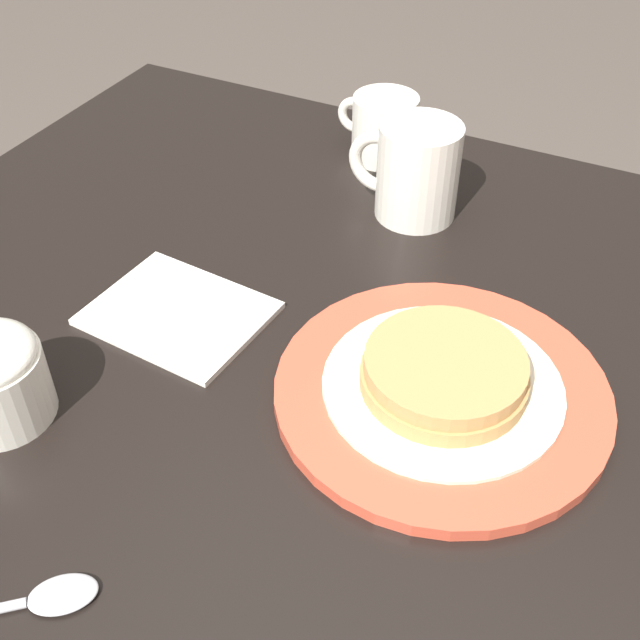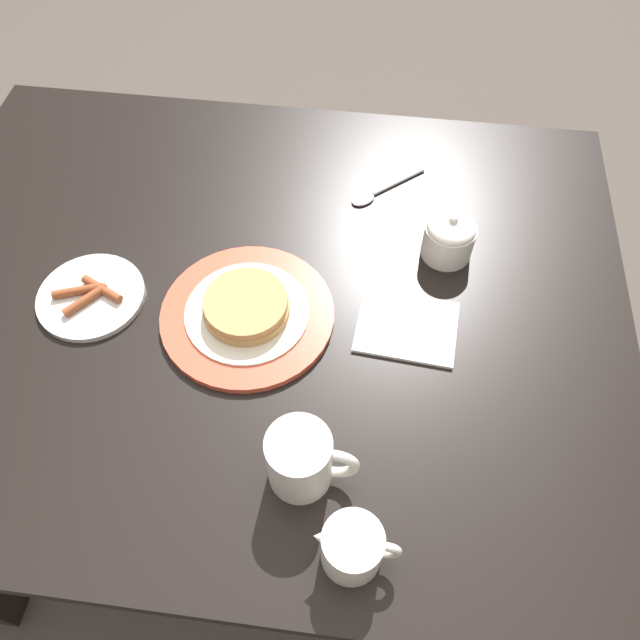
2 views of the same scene
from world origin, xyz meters
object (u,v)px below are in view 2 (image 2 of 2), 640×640
at_px(side_plate_bacon, 91,296).
at_px(spoon, 375,193).
at_px(creamer_pitcher, 352,547).
at_px(pancake_plate, 244,311).
at_px(napkin, 407,327).
at_px(coffee_mug, 302,460).
at_px(sugar_bowl, 449,237).

height_order(side_plate_bacon, spoon, side_plate_bacon).
xyz_separation_m(creamer_pitcher, spoon, (-0.02, 0.64, -0.04)).
distance_m(pancake_plate, napkin, 0.26).
bearing_deg(coffee_mug, napkin, 63.46).
bearing_deg(coffee_mug, sugar_bowl, 66.03).
xyz_separation_m(coffee_mug, spoon, (0.06, 0.55, -0.05)).
bearing_deg(sugar_bowl, pancake_plate, -151.14).
bearing_deg(coffee_mug, side_plate_bacon, 146.81).
height_order(pancake_plate, creamer_pitcher, creamer_pitcher).
xyz_separation_m(sugar_bowl, spoon, (-0.13, 0.12, -0.04)).
xyz_separation_m(side_plate_bacon, napkin, (0.51, 0.01, -0.00)).
height_order(side_plate_bacon, creamer_pitcher, creamer_pitcher).
bearing_deg(napkin, sugar_bowl, 70.29).
xyz_separation_m(coffee_mug, creamer_pitcher, (0.07, -0.10, -0.01)).
distance_m(napkin, spoon, 0.30).
relative_size(sugar_bowl, napkin, 0.54).
relative_size(pancake_plate, side_plate_bacon, 1.60).
relative_size(coffee_mug, spoon, 0.90).
xyz_separation_m(coffee_mug, napkin, (0.13, 0.26, -0.05)).
height_order(pancake_plate, spoon, pancake_plate).
xyz_separation_m(coffee_mug, sugar_bowl, (0.19, 0.42, -0.01)).
height_order(pancake_plate, coffee_mug, coffee_mug).
bearing_deg(creamer_pitcher, napkin, 81.35).
xyz_separation_m(side_plate_bacon, coffee_mug, (0.38, -0.25, 0.05)).
bearing_deg(sugar_bowl, napkin, -109.71).
distance_m(creamer_pitcher, spoon, 0.64).
bearing_deg(side_plate_bacon, spoon, 33.86).
relative_size(pancake_plate, sugar_bowl, 3.10).
bearing_deg(creamer_pitcher, side_plate_bacon, 142.71).
xyz_separation_m(pancake_plate, napkin, (0.26, 0.01, -0.01)).
bearing_deg(sugar_bowl, creamer_pitcher, -102.25).
height_order(napkin, spoon, spoon).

